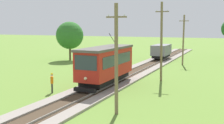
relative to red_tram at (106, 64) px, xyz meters
The scene contains 7 objects.
red_tram is the anchor object (origin of this frame).
freight_car 22.34m from the red_tram, 90.01° to the left, with size 2.40×5.20×2.31m.
utility_pole_near_tram 8.93m from the red_tram, 60.62° to the right, with size 1.40×0.33×7.27m.
utility_pole_mid 6.54m from the red_tram, 46.02° to the left, with size 1.40×0.65×8.27m.
utility_pole_far 18.69m from the red_tram, 76.60° to the left, with size 1.40×0.51×7.43m.
track_worker 5.57m from the red_tram, 124.86° to the right, with size 0.42×0.45×1.78m.
tree_right_near 21.51m from the red_tram, 131.38° to the left, with size 4.60×4.60×6.52m.
Camera 1 is at (11.27, -9.13, 5.86)m, focal length 44.82 mm.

